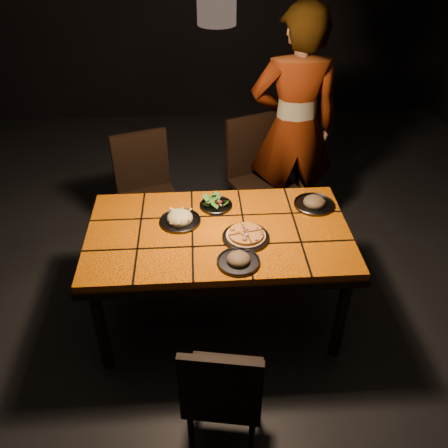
{
  "coord_description": "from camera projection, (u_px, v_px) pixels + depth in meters",
  "views": [
    {
      "loc": [
        -0.12,
        -2.31,
        2.49
      ],
      "look_at": [
        0.03,
        -0.03,
        0.82
      ],
      "focal_mm": 38.0,
      "sensor_mm": 36.0,
      "label": 1
    }
  ],
  "objects": [
    {
      "name": "room_shell",
      "position": [
        218.0,
        114.0,
        2.45
      ],
      "size": [
        6.04,
        7.04,
        3.08
      ],
      "color": "black",
      "rests_on": "ground"
    },
    {
      "name": "chair_near",
      "position": [
        223.0,
        391.0,
        2.29
      ],
      "size": [
        0.44,
        0.44,
        0.84
      ],
      "rotation": [
        0.0,
        0.0,
        2.97
      ],
      "color": "black",
      "rests_on": "ground"
    },
    {
      "name": "plate_salad",
      "position": [
        216.0,
        203.0,
        3.08
      ],
      "size": [
        0.21,
        0.21,
        0.07
      ],
      "color": "#3B3B41",
      "rests_on": "dining_table"
    },
    {
      "name": "plate_pizza",
      "position": [
        246.0,
        236.0,
        2.81
      ],
      "size": [
        0.28,
        0.28,
        0.04
      ],
      "color": "#3B3B41",
      "rests_on": "dining_table"
    },
    {
      "name": "diner",
      "position": [
        294.0,
        129.0,
        3.63
      ],
      "size": [
        0.69,
        0.46,
        1.87
      ],
      "primitive_type": "imported",
      "rotation": [
        0.0,
        0.0,
        3.12
      ],
      "color": "brown",
      "rests_on": "ground"
    },
    {
      "name": "plate_mushroom_b",
      "position": [
        314.0,
        202.0,
        3.09
      ],
      "size": [
        0.27,
        0.27,
        0.09
      ],
      "color": "#3B3B41",
      "rests_on": "dining_table"
    },
    {
      "name": "chair_far_left",
      "position": [
        146.0,
        186.0,
        3.69
      ],
      "size": [
        0.55,
        0.55,
        0.95
      ],
      "rotation": [
        0.0,
        0.0,
        0.33
      ],
      "color": "black",
      "rests_on": "ground"
    },
    {
      "name": "chair_far_right",
      "position": [
        258.0,
        171.0,
        3.82
      ],
      "size": [
        0.59,
        0.59,
        1.01
      ],
      "rotation": [
        0.0,
        0.0,
        0.38
      ],
      "color": "black",
      "rests_on": "ground"
    },
    {
      "name": "plate_pasta",
      "position": [
        180.0,
        219.0,
        2.95
      ],
      "size": [
        0.26,
        0.26,
        0.08
      ],
      "color": "#3B3B41",
      "rests_on": "dining_table"
    },
    {
      "name": "dining_table",
      "position": [
        219.0,
        240.0,
        2.94
      ],
      "size": [
        1.62,
        0.92,
        0.75
      ],
      "color": "orange",
      "rests_on": "ground"
    },
    {
      "name": "pendant_lamp",
      "position": [
        217.0,
        6.0,
        2.14
      ],
      "size": [
        0.18,
        0.18,
        1.06
      ],
      "color": "black",
      "rests_on": "room_shell"
    },
    {
      "name": "plate_mushroom_a",
      "position": [
        238.0,
        260.0,
        2.63
      ],
      "size": [
        0.24,
        0.24,
        0.08
      ],
      "color": "#3B3B41",
      "rests_on": "dining_table"
    }
  ]
}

